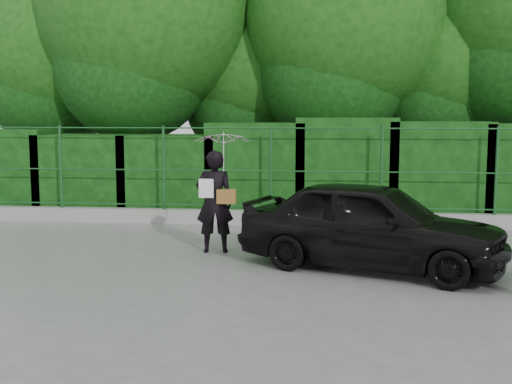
# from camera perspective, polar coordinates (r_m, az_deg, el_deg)

# --- Properties ---
(ground) EXTENTS (80.00, 80.00, 0.00)m
(ground) POSITION_cam_1_polar(r_m,az_deg,el_deg) (9.34, -3.57, -7.66)
(ground) COLOR gray
(kerb) EXTENTS (14.00, 0.25, 0.30)m
(kerb) POSITION_cam_1_polar(r_m,az_deg,el_deg) (13.67, -0.37, -2.28)
(kerb) COLOR #9E9E99
(kerb) RESTS_ON ground
(fence) EXTENTS (14.13, 0.06, 1.80)m
(fence) POSITION_cam_1_polar(r_m,az_deg,el_deg) (13.52, 0.56, 2.09)
(fence) COLOR #184E20
(fence) RESTS_ON kerb
(hedge) EXTENTS (14.20, 1.20, 2.26)m
(hedge) POSITION_cam_1_polar(r_m,az_deg,el_deg) (14.53, 0.89, 1.79)
(hedge) COLOR black
(hedge) RESTS_ON ground
(trees) EXTENTS (17.10, 6.15, 8.08)m
(trees) POSITION_cam_1_polar(r_m,az_deg,el_deg) (16.79, 4.94, 14.73)
(trees) COLOR black
(trees) RESTS_ON ground
(woman) EXTENTS (0.98, 0.99, 2.06)m
(woman) POSITION_cam_1_polar(r_m,az_deg,el_deg) (10.87, -3.19, 1.67)
(woman) COLOR black
(woman) RESTS_ON ground
(car) EXTENTS (4.32, 2.93, 1.37)m
(car) POSITION_cam_1_polar(r_m,az_deg,el_deg) (9.91, 10.24, -2.86)
(car) COLOR black
(car) RESTS_ON ground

